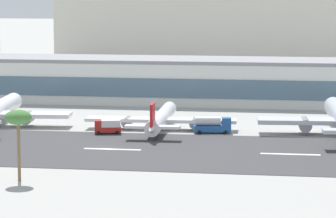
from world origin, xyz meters
TOP-DOWN VIEW (x-y plane):
  - ground_plane at (0.00, 0.00)m, footprint 1400.00×1400.00m
  - runway_strip at (0.00, -1.43)m, footprint 800.00×41.95m
  - runway_centreline_dash_4 at (1.84, -1.43)m, footprint 12.00×1.20m
  - runway_centreline_dash_5 at (38.39, -1.43)m, footprint 12.00×1.20m
  - terminal_building at (9.97, 75.68)m, footprint 201.50×21.97m
  - distant_hotel_block at (1.73, 189.90)m, footprint 126.25×25.57m
  - airliner_red_tail_gate_1 at (7.61, 25.12)m, footprint 35.79×39.09m
  - service_box_truck_0 at (-3.46, 17.86)m, footprint 6.39×3.76m
  - service_fuel_truck_1 at (20.14, 22.26)m, footprint 8.79×3.86m
  - palm_tree_0 at (-7.80, -33.30)m, footprint 4.72×4.72m

SIDE VIEW (x-z plane):
  - ground_plane at x=0.00m, z-range 0.00..0.00m
  - runway_strip at x=0.00m, z-range 0.00..0.08m
  - runway_centreline_dash_4 at x=1.84m, z-range 0.08..0.09m
  - runway_centreline_dash_5 at x=38.39m, z-range 0.08..0.09m
  - service_box_truck_0 at x=-3.46m, z-range 0.16..3.41m
  - service_fuel_truck_1 at x=20.14m, z-range 0.05..4.00m
  - airliner_red_tail_gate_1 at x=7.61m, z-range -1.48..6.67m
  - terminal_building at x=9.97m, z-range 0.00..12.83m
  - palm_tree_0 at x=-7.80m, z-range 4.62..17.09m
  - distant_hotel_block at x=1.73m, z-range 0.00..39.24m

